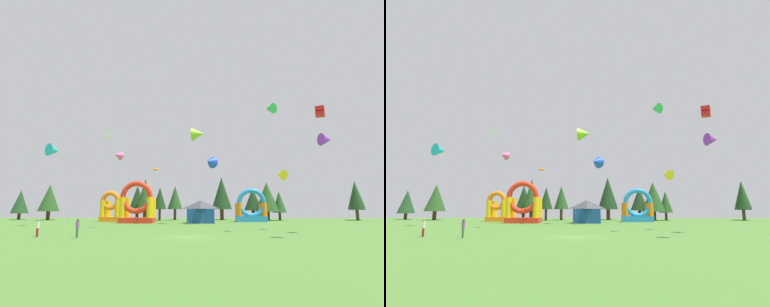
% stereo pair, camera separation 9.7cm
% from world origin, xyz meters
% --- Properties ---
extents(ground_plane, '(120.00, 120.00, 0.00)m').
position_xyz_m(ground_plane, '(0.00, 0.00, 0.00)').
color(ground_plane, '#47752D').
extents(kite_lime_delta, '(2.89, 7.16, 17.48)m').
position_xyz_m(kite_lime_delta, '(0.58, 23.74, 16.28)').
color(kite_lime_delta, '#8CD826').
rests_on(kite_lime_delta, ground_plane).
extents(kite_purple_delta, '(1.81, 4.83, 11.57)m').
position_xyz_m(kite_purple_delta, '(16.22, 5.19, 10.80)').
color(kite_purple_delta, purple).
rests_on(kite_purple_delta, ground_plane).
extents(kite_orange_parafoil, '(2.51, 3.21, 10.33)m').
position_xyz_m(kite_orange_parafoil, '(-7.37, 24.99, 9.89)').
color(kite_orange_parafoil, orange).
rests_on(kite_orange_parafoil, ground_plane).
extents(kite_blue_delta, '(3.05, 2.77, 12.03)m').
position_xyz_m(kite_blue_delta, '(2.76, 23.04, 10.95)').
color(kite_blue_delta, blue).
rests_on(kite_blue_delta, ground_plane).
extents(kite_red_box, '(4.38, 2.42, 12.66)m').
position_xyz_m(kite_red_box, '(13.19, -1.38, 12.15)').
color(kite_red_box, red).
rests_on(kite_red_box, ground_plane).
extents(kite_cyan_delta, '(5.24, 3.41, 13.24)m').
position_xyz_m(kite_cyan_delta, '(-23.19, 17.59, 12.18)').
color(kite_cyan_delta, '#19B7CC').
rests_on(kite_cyan_delta, ground_plane).
extents(kite_pink_delta, '(2.74, 2.31, 11.18)m').
position_xyz_m(kite_pink_delta, '(-10.99, 12.80, 10.47)').
color(kite_pink_delta, '#EA599E').
rests_on(kite_pink_delta, ground_plane).
extents(kite_green_delta, '(4.30, 3.43, 15.88)m').
position_xyz_m(kite_green_delta, '(10.04, 6.36, 15.12)').
color(kite_green_delta, green).
rests_on(kite_green_delta, ground_plane).
extents(kite_yellow_delta, '(3.14, 2.20, 8.13)m').
position_xyz_m(kite_yellow_delta, '(12.05, 10.73, 7.28)').
color(kite_yellow_delta, yellow).
rests_on(kite_yellow_delta, ground_plane).
extents(kite_white_delta, '(7.15, 3.03, 17.12)m').
position_xyz_m(kite_white_delta, '(-15.85, 23.69, 16.16)').
color(kite_white_delta, white).
rests_on(kite_white_delta, ground_plane).
extents(person_left_edge, '(0.40, 0.40, 1.73)m').
position_xyz_m(person_left_edge, '(-14.73, -0.56, 1.03)').
color(person_left_edge, '#B21E26').
rests_on(person_left_edge, ground_plane).
extents(person_far_side, '(0.43, 0.43, 1.79)m').
position_xyz_m(person_far_side, '(-10.42, -1.32, 1.06)').
color(person_far_side, '#33723F').
rests_on(person_far_side, ground_plane).
extents(inflatable_orange_dome, '(4.34, 4.78, 6.43)m').
position_xyz_m(inflatable_orange_dome, '(-18.24, 34.74, 2.39)').
color(inflatable_orange_dome, orange).
rests_on(inflatable_orange_dome, ground_plane).
extents(inflatable_red_slide, '(6.26, 4.15, 6.89)m').
position_xyz_m(inflatable_red_slide, '(11.45, 34.23, 2.35)').
color(inflatable_red_slide, '#268CD8').
rests_on(inflatable_red_slide, ground_plane).
extents(inflatable_blue_arch, '(6.47, 4.49, 7.93)m').
position_xyz_m(inflatable_blue_arch, '(-11.21, 27.85, 2.96)').
color(inflatable_blue_arch, red).
rests_on(inflatable_blue_arch, ground_plane).
extents(festival_tent, '(5.11, 3.87, 4.29)m').
position_xyz_m(festival_tent, '(0.96, 28.24, 2.14)').
color(festival_tent, '#19478C').
rests_on(festival_tent, ground_plane).
extents(tree_row_0, '(4.16, 4.16, 7.27)m').
position_xyz_m(tree_row_0, '(-44.79, 44.78, 4.37)').
color(tree_row_0, '#4C331E').
rests_on(tree_row_0, ground_plane).
extents(tree_row_1, '(4.95, 4.95, 8.48)m').
position_xyz_m(tree_row_1, '(-36.02, 42.15, 5.24)').
color(tree_row_1, '#4C331E').
rests_on(tree_row_1, ground_plane).
extents(tree_row_2, '(3.93, 3.93, 8.27)m').
position_xyz_m(tree_row_2, '(-14.54, 42.71, 5.27)').
color(tree_row_2, '#4C331E').
rests_on(tree_row_2, ground_plane).
extents(tree_row_3, '(4.20, 4.20, 9.65)m').
position_xyz_m(tree_row_3, '(-12.22, 40.44, 5.91)').
color(tree_row_3, '#4C331E').
rests_on(tree_row_3, ground_plane).
extents(tree_row_4, '(3.10, 3.10, 7.68)m').
position_xyz_m(tree_row_4, '(-8.80, 40.88, 5.06)').
color(tree_row_4, '#4C331E').
rests_on(tree_row_4, ground_plane).
extents(tree_row_5, '(3.63, 3.63, 8.12)m').
position_xyz_m(tree_row_5, '(-5.49, 43.74, 5.28)').
color(tree_row_5, '#4C331E').
rests_on(tree_row_5, ground_plane).
extents(tree_row_6, '(4.98, 4.98, 10.37)m').
position_xyz_m(tree_row_6, '(5.93, 45.21, 6.40)').
color(tree_row_6, '#4C331E').
rests_on(tree_row_6, ground_plane).
extents(tree_row_7, '(4.35, 4.35, 7.71)m').
position_xyz_m(tree_row_7, '(13.52, 44.80, 4.94)').
color(tree_row_7, '#4C331E').
rests_on(tree_row_7, ground_plane).
extents(tree_row_8, '(5.50, 5.50, 8.89)m').
position_xyz_m(tree_row_8, '(16.41, 42.19, 5.40)').
color(tree_row_8, '#4C331E').
rests_on(tree_row_8, ground_plane).
extents(tree_row_9, '(2.49, 2.49, 6.50)m').
position_xyz_m(tree_row_9, '(16.71, 45.27, 4.36)').
color(tree_row_9, '#4C331E').
rests_on(tree_row_9, ground_plane).
extents(tree_row_10, '(3.23, 3.23, 6.76)m').
position_xyz_m(tree_row_10, '(19.25, 42.19, 4.24)').
color(tree_row_10, '#4C331E').
rests_on(tree_row_10, ground_plane).
extents(tree_row_11, '(3.62, 3.62, 8.08)m').
position_xyz_m(tree_row_11, '(37.16, 42.63, 5.19)').
color(tree_row_11, '#4C331E').
rests_on(tree_row_11, ground_plane).
extents(tree_row_12, '(3.88, 3.88, 9.41)m').
position_xyz_m(tree_row_12, '(38.47, 45.26, 5.99)').
color(tree_row_12, '#4C331E').
rests_on(tree_row_12, ground_plane).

